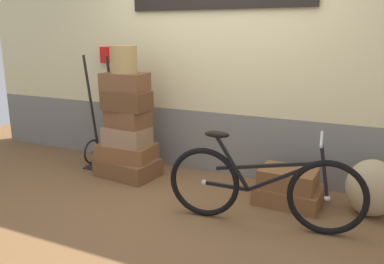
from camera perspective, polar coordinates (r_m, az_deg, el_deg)
name	(u,v)px	position (r m, az deg, el deg)	size (l,w,h in m)	color
ground	(189,198)	(4.08, -0.49, -9.63)	(8.84, 5.20, 0.06)	brown
station_building	(222,55)	(4.51, 4.38, 11.18)	(6.84, 0.74, 2.76)	slate
suitcase_0	(128,167)	(4.64, -9.30, -5.10)	(0.68, 0.47, 0.20)	brown
suitcase_1	(127,151)	(4.62, -9.52, -2.77)	(0.64, 0.42, 0.17)	brown
suitcase_2	(127,136)	(4.52, -9.43, -0.60)	(0.49, 0.35, 0.21)	#937051
suitcase_3	(128,118)	(4.49, -9.31, 1.99)	(0.46, 0.32, 0.20)	brown
suitcase_4	(127,101)	(4.44, -9.50, 4.52)	(0.50, 0.33, 0.21)	brown
suitcase_5	(125,82)	(4.45, -9.74, 7.20)	(0.48, 0.34, 0.20)	brown
suitcase_6	(289,194)	(4.00, 13.90, -8.82)	(0.62, 0.47, 0.17)	brown
suitcase_7	(288,178)	(3.92, 13.84, -6.54)	(0.52, 0.38, 0.18)	brown
wicker_basket	(124,59)	(4.42, -9.95, 10.38)	(0.30, 0.30, 0.30)	#A8844C
luggage_trolley	(104,143)	(4.95, -12.76, -1.51)	(0.42, 0.38, 1.37)	black
burlap_sack	(372,188)	(3.91, 24.73, -7.42)	(0.45, 0.38, 0.53)	tan
bicycle	(262,187)	(3.42, 10.15, -7.92)	(1.69, 0.46, 0.82)	black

